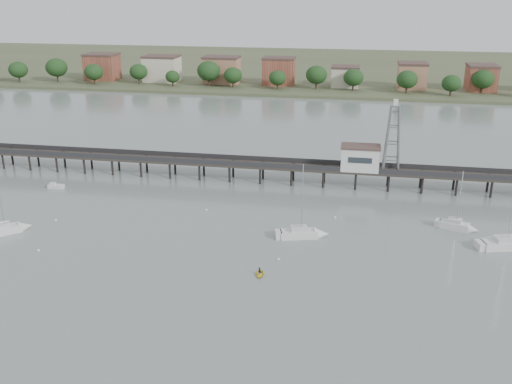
% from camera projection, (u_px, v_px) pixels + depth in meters
% --- Properties ---
extents(ground_plane, '(500.00, 500.00, 0.00)m').
position_uv_depth(ground_plane, '(157.00, 328.00, 73.58)').
color(ground_plane, slate).
rests_on(ground_plane, ground).
extents(pier, '(150.00, 5.00, 5.50)m').
position_uv_depth(pier, '(246.00, 164.00, 127.73)').
color(pier, '#2D2823').
rests_on(pier, ground).
extents(pier_building, '(8.40, 5.40, 5.30)m').
position_uv_depth(pier_building, '(360.00, 158.00, 122.59)').
color(pier_building, silver).
rests_on(pier_building, ground).
extents(lattice_tower, '(3.20, 3.20, 15.50)m').
position_uv_depth(lattice_tower, '(393.00, 139.00, 119.98)').
color(lattice_tower, slate).
rests_on(lattice_tower, ground).
extents(sailboat_c, '(8.96, 4.58, 14.19)m').
position_uv_depth(sailboat_c, '(307.00, 234.00, 99.90)').
color(sailboat_c, silver).
rests_on(sailboat_c, ground).
extents(sailboat_a, '(7.43, 7.23, 13.29)m').
position_uv_depth(sailboat_a, '(11.00, 229.00, 101.89)').
color(sailboat_a, silver).
rests_on(sailboat_a, ground).
extents(sailboat_e, '(7.21, 4.09, 11.57)m').
position_uv_depth(sailboat_e, '(460.00, 227.00, 102.79)').
color(sailboat_e, silver).
rests_on(sailboat_e, ground).
extents(white_tender, '(3.40, 1.44, 1.32)m').
position_uv_depth(white_tender, '(56.00, 186.00, 123.96)').
color(white_tender, silver).
rests_on(white_tender, ground).
extents(yellow_dinghy, '(1.85, 0.72, 2.52)m').
position_uv_depth(yellow_dinghy, '(260.00, 275.00, 86.95)').
color(yellow_dinghy, yellow).
rests_on(yellow_dinghy, ground).
extents(dinghy_occupant, '(0.73, 1.24, 0.28)m').
position_uv_depth(dinghy_occupant, '(260.00, 275.00, 86.95)').
color(dinghy_occupant, black).
rests_on(dinghy_occupant, ground).
extents(mooring_buoys, '(101.29, 23.66, 0.39)m').
position_uv_depth(mooring_buoys, '(193.00, 233.00, 101.68)').
color(mooring_buoys, '#ECE9B8').
rests_on(mooring_buoys, ground).
extents(far_shore, '(500.00, 170.00, 10.40)m').
position_uv_depth(far_shore, '(314.00, 68.00, 294.61)').
color(far_shore, '#475133').
rests_on(far_shore, ground).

